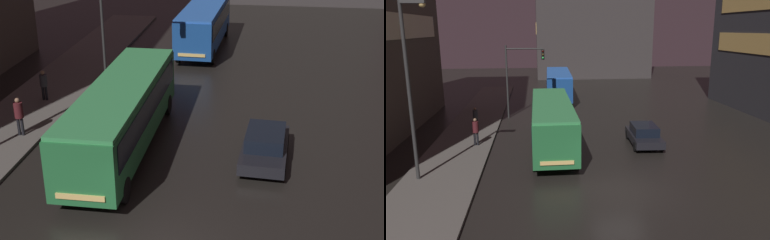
{
  "view_description": "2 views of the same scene",
  "coord_description": "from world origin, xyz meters",
  "views": [
    {
      "loc": [
        3.1,
        -13.44,
        10.63
      ],
      "look_at": [
        0.16,
        7.05,
        1.74
      ],
      "focal_mm": 50.0,
      "sensor_mm": 36.0,
      "label": 1
    },
    {
      "loc": [
        -3.93,
        -16.63,
        7.71
      ],
      "look_at": [
        -0.99,
        9.4,
        1.31
      ],
      "focal_mm": 35.0,
      "sensor_mm": 36.0,
      "label": 2
    }
  ],
  "objects": [
    {
      "name": "traffic_light_main",
      "position": [
        -5.29,
        16.2,
        4.29
      ],
      "size": [
        3.37,
        0.35,
        6.35
      ],
      "color": "#2D2D2D",
      "rests_on": "ground"
    },
    {
      "name": "sidewalk_left",
      "position": [
        -9.0,
        10.0,
        0.07
      ],
      "size": [
        4.0,
        48.0,
        0.15
      ],
      "color": "#56514C",
      "rests_on": "ground"
    },
    {
      "name": "bus_far",
      "position": [
        -1.46,
        24.57,
        1.93
      ],
      "size": [
        2.9,
        10.62,
        3.12
      ],
      "rotation": [
        0.0,
        0.0,
        3.11
      ],
      "color": "#194793",
      "rests_on": "ground"
    },
    {
      "name": "car_taxi",
      "position": [
        3.27,
        7.14,
        0.73
      ],
      "size": [
        2.13,
        4.35,
        1.4
      ],
      "rotation": [
        0.0,
        0.0,
        3.08
      ],
      "color": "black",
      "rests_on": "ground"
    },
    {
      "name": "pedestrian_mid",
      "position": [
        -8.68,
        12.35,
        1.14
      ],
      "size": [
        0.55,
        0.55,
        1.66
      ],
      "rotation": [
        0.0,
        0.0,
        5.38
      ],
      "color": "black",
      "rests_on": "sidewalk_left"
    },
    {
      "name": "bus_near",
      "position": [
        -2.94,
        7.4,
        1.9
      ],
      "size": [
        2.6,
        11.51,
        3.08
      ],
      "rotation": [
        0.0,
        0.0,
        3.14
      ],
      "color": "#236B38",
      "rests_on": "ground"
    },
    {
      "name": "pedestrian_near",
      "position": [
        -7.99,
        7.83,
        1.27
      ],
      "size": [
        0.58,
        0.58,
        1.85
      ],
      "rotation": [
        0.0,
        0.0,
        2.27
      ],
      "color": "black",
      "rests_on": "sidewalk_left"
    }
  ]
}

